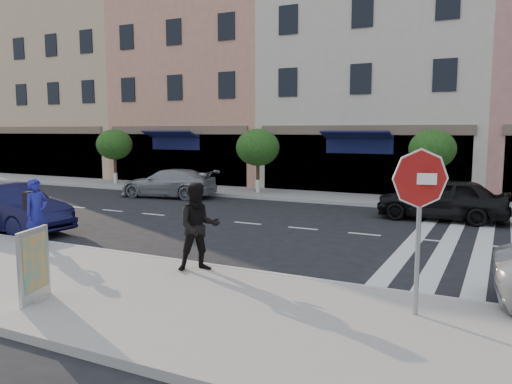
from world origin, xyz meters
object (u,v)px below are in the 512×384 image
(photographer, at_px, (37,213))
(car_far_left, at_px, (168,183))
(poster_board, at_px, (34,266))
(stop_sign, at_px, (420,196))
(walker, at_px, (199,227))
(car_far_mid, at_px, (442,199))
(car_near_mid, at_px, (9,208))

(photographer, bearing_deg, car_far_left, 23.58)
(poster_board, bearing_deg, stop_sign, 3.94)
(walker, relative_size, car_far_mid, 0.43)
(car_far_left, bearing_deg, walker, 31.97)
(photographer, distance_m, walker, 4.93)
(poster_board, xyz_separation_m, car_far_left, (-6.88, 13.17, -0.11))
(photographer, distance_m, car_far_mid, 13.00)
(stop_sign, height_order, poster_board, stop_sign)
(stop_sign, xyz_separation_m, car_far_mid, (-0.74, 10.22, -1.35))
(photographer, height_order, walker, walker)
(walker, bearing_deg, poster_board, -160.76)
(photographer, height_order, poster_board, photographer)
(poster_board, xyz_separation_m, car_far_mid, (5.35, 12.51, -0.02))
(car_far_left, height_order, car_far_mid, car_far_mid)
(stop_sign, height_order, photographer, stop_sign)
(car_far_left, bearing_deg, car_far_mid, 79.59)
(walker, distance_m, car_far_mid, 10.34)
(photographer, relative_size, car_near_mid, 0.40)
(stop_sign, xyz_separation_m, photographer, (-9.51, 0.62, -1.07))
(stop_sign, distance_m, car_far_left, 16.99)
(car_far_mid, bearing_deg, car_far_left, -93.12)
(photographer, xyz_separation_m, car_far_mid, (8.77, 9.60, -0.28))
(stop_sign, height_order, car_far_left, stop_sign)
(stop_sign, xyz_separation_m, car_far_left, (-12.97, 10.88, -1.43))
(car_near_mid, distance_m, car_far_mid, 14.33)
(walker, bearing_deg, car_far_mid, 25.01)
(car_near_mid, height_order, car_far_mid, car_far_mid)
(car_near_mid, xyz_separation_m, car_far_left, (-0.44, 8.80, -0.06))
(stop_sign, height_order, car_near_mid, stop_sign)
(photographer, distance_m, car_near_mid, 3.37)
(walker, relative_size, car_far_left, 0.41)
(walker, xyz_separation_m, poster_board, (-1.52, -2.91, -0.32))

